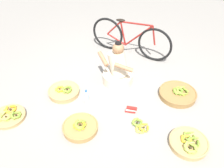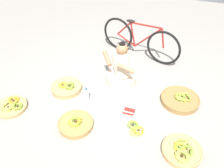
{
  "view_description": "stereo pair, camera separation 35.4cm",
  "coord_description": "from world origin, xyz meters",
  "px_view_note": "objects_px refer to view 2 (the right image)",
  "views": [
    {
      "loc": [
        0.58,
        -2.88,
        2.59
      ],
      "look_at": [
        0.0,
        -0.2,
        0.35
      ],
      "focal_mm": 37.46,
      "sensor_mm": 36.0,
      "label": 1
    },
    {
      "loc": [
        0.92,
        -2.78,
        2.59
      ],
      "look_at": [
        0.0,
        -0.2,
        0.35
      ],
      "focal_mm": 37.46,
      "sensor_mm": 36.0,
      "label": 2
    }
  ],
  "objects_px": {
    "banana_basket_front_right": "(182,151)",
    "packet_carton_stack": "(129,111)",
    "banana_basket_mid_left": "(67,87)",
    "banana_basket_front_left": "(11,106)",
    "vendor_woman_front": "(121,71)",
    "banana_basket_back_center": "(76,124)",
    "bicycle_leaning": "(139,40)",
    "loose_bananas_back_right": "(135,128)",
    "banana_basket_back_left": "(180,99)",
    "water_bottle": "(87,95)"
  },
  "relations": [
    {
      "from": "banana_basket_back_center",
      "to": "banana_basket_back_left",
      "type": "distance_m",
      "value": 1.68
    },
    {
      "from": "banana_basket_front_right",
      "to": "packet_carton_stack",
      "type": "bearing_deg",
      "value": 151.78
    },
    {
      "from": "bicycle_leaning",
      "to": "banana_basket_back_left",
      "type": "distance_m",
      "value": 1.53
    },
    {
      "from": "vendor_woman_front",
      "to": "bicycle_leaning",
      "type": "distance_m",
      "value": 0.98
    },
    {
      "from": "banana_basket_back_center",
      "to": "water_bottle",
      "type": "bearing_deg",
      "value": 97.23
    },
    {
      "from": "banana_basket_front_right",
      "to": "water_bottle",
      "type": "xyz_separation_m",
      "value": [
        -1.55,
        0.49,
        0.07
      ]
    },
    {
      "from": "banana_basket_mid_left",
      "to": "banana_basket_back_left",
      "type": "relative_size",
      "value": 0.84
    },
    {
      "from": "banana_basket_back_left",
      "to": "water_bottle",
      "type": "xyz_separation_m",
      "value": [
        -1.41,
        -0.47,
        0.07
      ]
    },
    {
      "from": "loose_bananas_back_right",
      "to": "packet_carton_stack",
      "type": "distance_m",
      "value": 0.31
    },
    {
      "from": "banana_basket_mid_left",
      "to": "banana_basket_front_left",
      "type": "relative_size",
      "value": 1.07
    },
    {
      "from": "banana_basket_front_right",
      "to": "bicycle_leaning",
      "type": "bearing_deg",
      "value": 118.14
    },
    {
      "from": "banana_basket_mid_left",
      "to": "vendor_woman_front",
      "type": "bearing_deg",
      "value": 31.73
    },
    {
      "from": "bicycle_leaning",
      "to": "banana_basket_front_right",
      "type": "xyz_separation_m",
      "value": [
        1.12,
        -2.09,
        -0.3
      ]
    },
    {
      "from": "banana_basket_mid_left",
      "to": "packet_carton_stack",
      "type": "xyz_separation_m",
      "value": [
        1.15,
        -0.17,
        -0.01
      ]
    },
    {
      "from": "bicycle_leaning",
      "to": "loose_bananas_back_right",
      "type": "height_order",
      "value": "bicycle_leaning"
    },
    {
      "from": "bicycle_leaning",
      "to": "water_bottle",
      "type": "distance_m",
      "value": 1.68
    },
    {
      "from": "vendor_woman_front",
      "to": "banana_basket_mid_left",
      "type": "bearing_deg",
      "value": -148.27
    },
    {
      "from": "packet_carton_stack",
      "to": "loose_bananas_back_right",
      "type": "bearing_deg",
      "value": -57.98
    },
    {
      "from": "loose_bananas_back_right",
      "to": "banana_basket_back_center",
      "type": "bearing_deg",
      "value": -163.84
    },
    {
      "from": "banana_basket_back_center",
      "to": "banana_basket_mid_left",
      "type": "relative_size",
      "value": 0.98
    },
    {
      "from": "banana_basket_back_left",
      "to": "packet_carton_stack",
      "type": "height_order",
      "value": "banana_basket_back_left"
    },
    {
      "from": "banana_basket_back_center",
      "to": "banana_basket_front_right",
      "type": "distance_m",
      "value": 1.48
    },
    {
      "from": "banana_basket_mid_left",
      "to": "banana_basket_front_right",
      "type": "height_order",
      "value": "banana_basket_front_right"
    },
    {
      "from": "water_bottle",
      "to": "banana_basket_mid_left",
      "type": "bearing_deg",
      "value": 163.19
    },
    {
      "from": "vendor_woman_front",
      "to": "banana_basket_back_center",
      "type": "relative_size",
      "value": 1.6
    },
    {
      "from": "water_bottle",
      "to": "loose_bananas_back_right",
      "type": "bearing_deg",
      "value": -19.16
    },
    {
      "from": "water_bottle",
      "to": "vendor_woman_front",
      "type": "bearing_deg",
      "value": 59.67
    },
    {
      "from": "banana_basket_mid_left",
      "to": "banana_basket_back_left",
      "type": "height_order",
      "value": "banana_basket_back_left"
    },
    {
      "from": "banana_basket_mid_left",
      "to": "water_bottle",
      "type": "relative_size",
      "value": 1.95
    },
    {
      "from": "banana_basket_back_center",
      "to": "banana_basket_mid_left",
      "type": "distance_m",
      "value": 0.84
    },
    {
      "from": "packet_carton_stack",
      "to": "banana_basket_front_right",
      "type": "bearing_deg",
      "value": -28.22
    },
    {
      "from": "loose_bananas_back_right",
      "to": "banana_basket_back_left",
      "type": "bearing_deg",
      "value": 55.65
    },
    {
      "from": "bicycle_leaning",
      "to": "banana_basket_back_left",
      "type": "xyz_separation_m",
      "value": [
        0.98,
        -1.13,
        -0.3
      ]
    },
    {
      "from": "packet_carton_stack",
      "to": "vendor_woman_front",
      "type": "bearing_deg",
      "value": 117.07
    },
    {
      "from": "packet_carton_stack",
      "to": "banana_basket_back_left",
      "type": "bearing_deg",
      "value": 36.56
    },
    {
      "from": "vendor_woman_front",
      "to": "banana_basket_back_left",
      "type": "bearing_deg",
      "value": -8.6
    },
    {
      "from": "banana_basket_back_left",
      "to": "packet_carton_stack",
      "type": "bearing_deg",
      "value": -143.44
    },
    {
      "from": "banana_basket_front_right",
      "to": "loose_bananas_back_right",
      "type": "bearing_deg",
      "value": 164.46
    },
    {
      "from": "banana_basket_back_center",
      "to": "banana_basket_front_left",
      "type": "bearing_deg",
      "value": -179.34
    },
    {
      "from": "water_bottle",
      "to": "packet_carton_stack",
      "type": "distance_m",
      "value": 0.72
    },
    {
      "from": "banana_basket_front_left",
      "to": "water_bottle",
      "type": "relative_size",
      "value": 1.82
    },
    {
      "from": "banana_basket_back_center",
      "to": "loose_bananas_back_right",
      "type": "relative_size",
      "value": 1.81
    },
    {
      "from": "vendor_woman_front",
      "to": "banana_basket_mid_left",
      "type": "height_order",
      "value": "vendor_woman_front"
    },
    {
      "from": "banana_basket_back_center",
      "to": "loose_bananas_back_right",
      "type": "distance_m",
      "value": 0.84
    },
    {
      "from": "loose_bananas_back_right",
      "to": "bicycle_leaning",
      "type": "bearing_deg",
      "value": 103.21
    },
    {
      "from": "bicycle_leaning",
      "to": "banana_basket_back_left",
      "type": "bearing_deg",
      "value": -49.12
    },
    {
      "from": "bicycle_leaning",
      "to": "loose_bananas_back_right",
      "type": "xyz_separation_m",
      "value": [
        0.45,
        -1.91,
        -0.33
      ]
    },
    {
      "from": "banana_basket_front_left",
      "to": "banana_basket_front_right",
      "type": "bearing_deg",
      "value": 1.33
    },
    {
      "from": "vendor_woman_front",
      "to": "banana_basket_front_left",
      "type": "bearing_deg",
      "value": -139.83
    },
    {
      "from": "banana_basket_front_right",
      "to": "banana_basket_front_left",
      "type": "bearing_deg",
      "value": -178.67
    }
  ]
}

